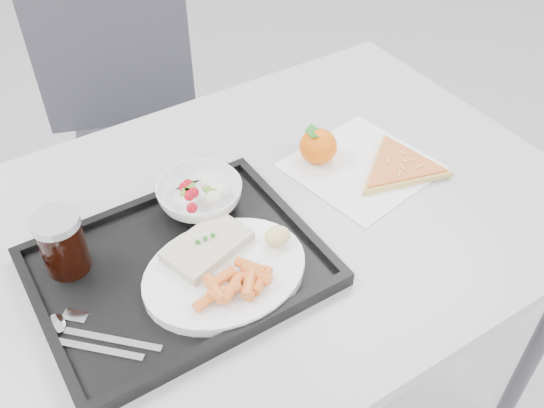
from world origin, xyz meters
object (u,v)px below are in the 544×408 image
Objects in this scene: chair at (138,121)px; pizza_slice at (400,167)px; tangerine at (318,146)px; table at (252,244)px; tray at (179,268)px; salad_bowl at (200,195)px; dinner_plate at (225,273)px; cola_glass at (62,242)px.

pizza_slice is at bearing -69.56° from chair.
chair is 11.81× the size of tangerine.
chair is 3.50× the size of pizza_slice.
table is 15.24× the size of tangerine.
tray is at bearing -105.68° from chair.
tray is 0.15m from salad_bowl.
salad_bowl is at bearing 75.34° from dinner_plate.
dinner_plate is 1.02× the size of pizza_slice.
cola_glass is (-0.35, -0.64, 0.28)m from chair.
tray is at bearing -162.15° from tangerine.
tray is (-0.21, -0.73, 0.22)m from chair.
tray is 2.96× the size of salad_bowl.
tray is 0.48m from pizza_slice.
tray is 5.71× the size of tangerine.
pizza_slice is at bearing 8.62° from dinner_plate.
chair reaches higher than table.
tray is at bearing -164.51° from table.
cola_glass reaches higher than pizza_slice.
pizza_slice is (0.63, -0.09, -0.06)m from cola_glass.
dinner_plate is at bearing -48.34° from tray.
dinner_plate is 1.78× the size of salad_bowl.
tangerine is at bearing 135.67° from pizza_slice.
dinner_plate is 2.50× the size of cola_glass.
cola_glass is (-0.15, 0.10, 0.06)m from tray.
chair is 0.79m from tray.
cola_glass is at bearing -176.51° from salad_bowl.
cola_glass is at bearing -177.57° from tangerine.
pizza_slice is (0.42, 0.06, -0.01)m from dinner_plate.
pizza_slice is (0.27, -0.73, 0.22)m from chair.
cola_glass reaches higher than tangerine.
tangerine is (0.26, 0.01, -0.00)m from salad_bowl.
cola_glass is at bearing 142.49° from dinner_plate.
dinner_plate is at bearing -100.84° from chair.
dinner_plate is at bearing -150.11° from tangerine.
cola_glass is at bearing -119.05° from chair.
chair reaches higher than dinner_plate.
pizza_slice is at bearing -44.33° from tangerine.
tangerine is at bearing -75.78° from chair.
cola_glass is 0.51m from tangerine.
tray is at bearing -131.84° from salad_bowl.
table is at bearing -160.22° from tangerine.
chair is 0.84m from dinner_plate.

